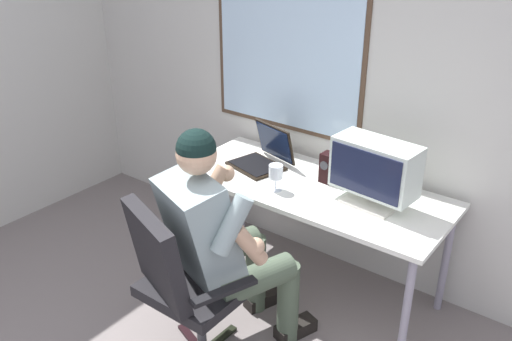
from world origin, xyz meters
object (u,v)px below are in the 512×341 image
(office_chair, at_px, (181,276))
(person_seated, at_px, (223,238))
(desk_speaker, at_px, (328,167))
(laptop, at_px, (265,155))
(desk, at_px, (311,195))
(crt_monitor, at_px, (375,169))
(wine_glass, at_px, (276,173))

(office_chair, bearing_deg, person_seated, 72.76)
(office_chair, distance_m, person_seated, 0.28)
(desk_speaker, bearing_deg, laptop, -176.23)
(office_chair, distance_m, desk_speaker, 1.11)
(desk, xyz_separation_m, crt_monitor, (0.38, 0.01, 0.28))
(desk, relative_size, person_seated, 1.26)
(laptop, relative_size, wine_glass, 2.45)
(desk, xyz_separation_m, wine_glass, (-0.14, -0.18, 0.17))
(desk_speaker, bearing_deg, desk, -113.18)
(wine_glass, distance_m, desk_speaker, 0.33)
(office_chair, xyz_separation_m, wine_glass, (0.02, 0.78, 0.26))
(office_chair, xyz_separation_m, person_seated, (0.07, 0.24, 0.13))
(laptop, distance_m, desk_speaker, 0.44)
(crt_monitor, bearing_deg, desk, -178.22)
(office_chair, bearing_deg, laptop, 103.42)
(laptop, relative_size, desk_speaker, 2.12)
(office_chair, height_order, person_seated, person_seated)
(laptop, bearing_deg, person_seated, -68.00)
(laptop, xyz_separation_m, wine_glass, (0.26, -0.25, 0.04))
(crt_monitor, bearing_deg, wine_glass, -160.13)
(person_seated, bearing_deg, desk, 83.77)
(desk, height_order, desk_speaker, desk_speaker)
(desk, bearing_deg, office_chair, -99.05)
(desk, bearing_deg, laptop, 169.63)
(person_seated, relative_size, wine_glass, 8.19)
(wine_glass, bearing_deg, desk_speaker, 56.92)
(crt_monitor, xyz_separation_m, desk_speaker, (-0.34, 0.09, -0.12))
(wine_glass, bearing_deg, office_chair, -91.14)
(person_seated, distance_m, desk_speaker, 0.84)
(crt_monitor, height_order, wine_glass, crt_monitor)
(desk, distance_m, laptop, 0.43)
(desk_speaker, bearing_deg, wine_glass, -123.08)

